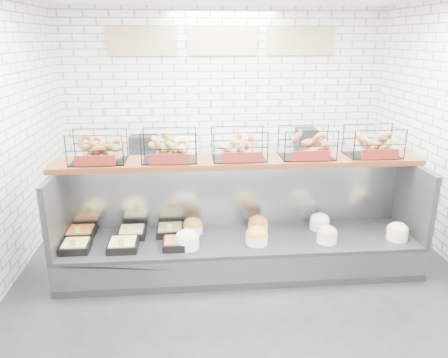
{
  "coord_description": "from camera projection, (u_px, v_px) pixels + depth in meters",
  "views": [
    {
      "loc": [
        -0.57,
        -4.15,
        2.55
      ],
      "look_at": [
        -0.17,
        0.45,
        1.05
      ],
      "focal_mm": 35.0,
      "sensor_mm": 36.0,
      "label": 1
    }
  ],
  "objects": [
    {
      "name": "ground",
      "position": [
        243.0,
        283.0,
        4.77
      ],
      "size": [
        5.5,
        5.5,
        0.0
      ],
      "primitive_type": "plane",
      "color": "black",
      "rests_on": "ground"
    },
    {
      "name": "room_shell",
      "position": [
        239.0,
        85.0,
        4.7
      ],
      "size": [
        5.02,
        5.51,
        3.01
      ],
      "color": "white",
      "rests_on": "ground"
    },
    {
      "name": "display_case",
      "position": [
        238.0,
        242.0,
        4.99
      ],
      "size": [
        4.0,
        0.9,
        1.2
      ],
      "color": "black",
      "rests_on": "ground"
    },
    {
      "name": "bagel_shelf",
      "position": [
        239.0,
        148.0,
        4.83
      ],
      "size": [
        4.1,
        0.5,
        0.4
      ],
      "color": "#4B2010",
      "rests_on": "display_case"
    },
    {
      "name": "prep_counter",
      "position": [
        224.0,
        175.0,
        6.92
      ],
      "size": [
        4.0,
        0.6,
        1.2
      ],
      "color": "#93969B",
      "rests_on": "ground"
    }
  ]
}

